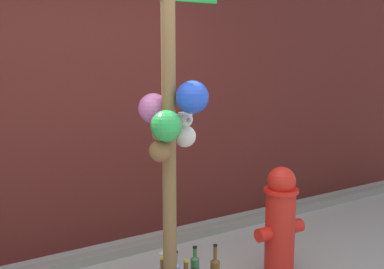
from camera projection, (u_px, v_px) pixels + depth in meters
The scene contains 5 objects.
building_wall at pixel (78, 80), 4.28m from camera, with size 10.00×0.20×3.09m.
curb_strip at pixel (102, 256), 4.17m from camera, with size 8.00×0.12×0.08m, color gray.
memorial_post at pixel (170, 86), 3.07m from camera, with size 0.59×0.48×2.71m.
fire_hydrant at pixel (280, 221), 3.81m from camera, with size 0.45×0.27×0.90m.
litter_0 at pixel (167, 253), 4.31m from camera, with size 0.14×0.10×0.01m, color silver.
Camera 1 is at (-1.45, -2.31, 1.78)m, focal length 44.84 mm.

